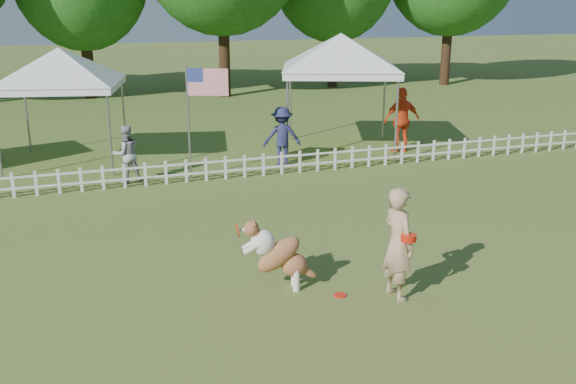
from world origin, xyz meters
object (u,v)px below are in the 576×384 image
object	(u,v)px
spectator_c	(402,120)
spectator_a	(126,154)
handler	(398,243)
frisbee_on_turf	(340,295)
spectator_b	(282,136)
flag_pole	(189,123)
dog	(280,254)
canopy_tent_left	(64,108)
canopy_tent_right	(340,94)

from	to	relation	value
spectator_c	spectator_a	bearing A→B (deg)	7.86
handler	frisbee_on_turf	bearing A→B (deg)	62.55
handler	spectator_b	world-z (taller)	handler
handler	flag_pole	xyz separation A→B (m)	(-1.79, 7.73, 0.54)
dog	spectator_a	world-z (taller)	spectator_a
handler	spectator_a	xyz separation A→B (m)	(-3.35, 7.91, -0.16)
frisbee_on_turf	canopy_tent_left	world-z (taller)	canopy_tent_left
frisbee_on_turf	spectator_c	size ratio (longest dim) A/B	0.10
frisbee_on_turf	spectator_b	size ratio (longest dim) A/B	0.12
spectator_b	canopy_tent_left	bearing A→B (deg)	-9.33
dog	spectator_a	distance (m)	7.29
canopy_tent_left	canopy_tent_right	bearing A→B (deg)	6.04
spectator_b	spectator_c	bearing A→B (deg)	-163.94
canopy_tent_right	spectator_a	size ratio (longest dim) A/B	2.35
canopy_tent_right	spectator_b	distance (m)	2.62
flag_pole	canopy_tent_right	bearing A→B (deg)	42.95
handler	canopy_tent_right	size ratio (longest dim) A/B	0.52
handler	dog	world-z (taller)	handler
spectator_a	spectator_c	size ratio (longest dim) A/B	0.75
canopy_tent_right	flag_pole	distance (m)	5.13
canopy_tent_left	flag_pole	world-z (taller)	canopy_tent_left
flag_pole	spectator_a	world-z (taller)	flag_pole
handler	canopy_tent_left	world-z (taller)	canopy_tent_left
canopy_tent_right	flag_pole	xyz separation A→B (m)	(-4.81, -1.76, -0.26)
canopy_tent_right	flag_pole	size ratio (longest dim) A/B	1.18
canopy_tent_left	spectator_b	xyz separation A→B (m)	(5.58, -1.95, -0.75)
handler	frisbee_on_turf	world-z (taller)	handler
frisbee_on_turf	spectator_c	world-z (taller)	spectator_c
handler	spectator_b	distance (m)	8.38
flag_pole	spectator_b	xyz separation A→B (m)	(2.64, 0.60, -0.62)
dog	spectator_c	size ratio (longest dim) A/B	0.62
flag_pole	spectator_a	size ratio (longest dim) A/B	1.98
handler	spectator_c	world-z (taller)	spectator_c
frisbee_on_turf	canopy_tent_right	world-z (taller)	canopy_tent_right
spectator_c	frisbee_on_turf	bearing A→B (deg)	58.73
handler	spectator_c	size ratio (longest dim) A/B	0.92
handler	spectator_c	bearing A→B (deg)	-35.65
spectator_c	dog	bearing A→B (deg)	53.26
frisbee_on_turf	canopy_tent_left	xyz separation A→B (m)	(-3.93, 9.99, 1.54)
dog	frisbee_on_turf	bearing A→B (deg)	-22.92
canopy_tent_left	canopy_tent_right	world-z (taller)	canopy_tent_right
dog	spectator_b	xyz separation A→B (m)	(2.46, 7.51, 0.21)
canopy_tent_left	flag_pole	size ratio (longest dim) A/B	1.09
dog	spectator_a	bearing A→B (deg)	113.86
frisbee_on_turf	spectator_a	world-z (taller)	spectator_a
handler	spectator_c	distance (m)	9.94
handler	flag_pole	bearing A→B (deg)	5.77
dog	frisbee_on_turf	size ratio (longest dim) A/B	5.89
frisbee_on_turf	canopy_tent_right	bearing A→B (deg)	67.42
dog	canopy_tent_right	xyz separation A→B (m)	(4.64, 8.67, 1.10)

